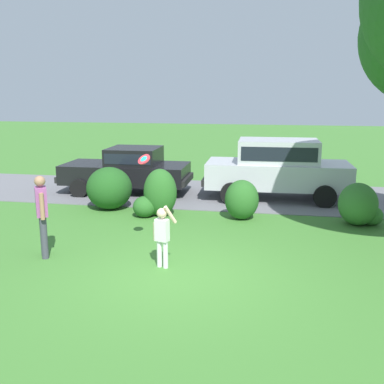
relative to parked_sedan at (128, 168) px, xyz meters
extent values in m
plane|color=#3D752D|center=(3.23, -6.71, -0.85)|extent=(80.00, 80.00, 0.00)
cube|color=slate|center=(3.23, 0.24, -0.84)|extent=(28.00, 4.40, 0.02)
ellipsoid|color=#1E511C|center=(0.13, -2.19, -0.22)|extent=(1.33, 1.31, 1.25)
ellipsoid|color=#286023|center=(1.79, -2.66, -0.18)|extent=(0.93, 0.81, 1.33)
ellipsoid|color=#286023|center=(1.39, -2.87, -0.55)|extent=(0.65, 0.65, 0.59)
ellipsoid|color=#286023|center=(4.05, -2.59, -0.30)|extent=(0.92, 0.86, 1.08)
ellipsoid|color=#33702B|center=(7.06, -2.58, -0.29)|extent=(1.00, 1.12, 1.11)
ellipsoid|color=#33702B|center=(7.45, -2.54, -0.60)|extent=(0.56, 0.56, 0.50)
cube|color=black|center=(-0.10, 0.00, -0.17)|extent=(4.23, 1.91, 0.64)
cube|color=black|center=(0.22, 0.00, 0.43)|extent=(1.71, 1.65, 0.56)
cube|color=black|center=(0.22, 0.00, 0.43)|extent=(1.57, 1.67, 0.34)
cylinder|color=black|center=(-1.38, -0.96, -0.55)|extent=(0.60, 0.23, 0.60)
cylinder|color=black|center=(-1.41, 0.92, -0.55)|extent=(0.60, 0.23, 0.60)
cylinder|color=black|center=(1.22, -0.92, -0.55)|extent=(0.60, 0.23, 0.60)
cylinder|color=black|center=(1.19, 0.96, -0.55)|extent=(0.60, 0.23, 0.60)
cube|color=black|center=(-2.24, -0.04, -0.33)|extent=(0.15, 1.75, 0.20)
cube|color=black|center=(2.04, 0.04, -0.33)|extent=(0.15, 1.75, 0.20)
cube|color=silver|center=(4.99, -0.01, -0.05)|extent=(4.54, 1.95, 0.80)
cube|color=silver|center=(4.99, -0.01, 0.71)|extent=(2.51, 1.68, 0.72)
cube|color=black|center=(4.99, -0.01, 0.71)|extent=(2.31, 1.69, 0.43)
cylinder|color=black|center=(3.62, -0.98, -0.51)|extent=(0.68, 0.24, 0.68)
cylinder|color=black|center=(3.58, 0.90, -0.51)|extent=(0.68, 0.24, 0.68)
cylinder|color=black|center=(6.41, -0.91, -0.51)|extent=(0.68, 0.24, 0.68)
cylinder|color=black|center=(6.37, 0.96, -0.51)|extent=(0.68, 0.24, 0.68)
cube|color=black|center=(2.70, -0.06, -0.25)|extent=(0.16, 1.75, 0.20)
cube|color=black|center=(7.28, 0.05, -0.25)|extent=(0.16, 1.75, 0.20)
cylinder|color=white|center=(2.71, -6.33, -0.57)|extent=(0.10, 0.10, 0.55)
cylinder|color=white|center=(2.84, -6.37, -0.57)|extent=(0.10, 0.10, 0.55)
cube|color=white|center=(2.77, -6.35, -0.08)|extent=(0.29, 0.23, 0.44)
sphere|color=beige|center=(2.77, -6.35, 0.26)|extent=(0.20, 0.20, 0.20)
cylinder|color=beige|center=(2.94, -6.34, 0.24)|extent=(0.24, 0.21, 0.39)
cylinder|color=beige|center=(2.62, -6.30, -0.13)|extent=(0.07, 0.07, 0.36)
cylinder|color=red|center=(2.19, -5.48, 1.17)|extent=(0.33, 0.25, 0.28)
cylinder|color=#1EB7B2|center=(2.19, -5.48, 1.18)|extent=(0.19, 0.14, 0.16)
cylinder|color=#3F3F4C|center=(0.25, -6.32, -0.40)|extent=(0.14, 0.14, 0.90)
cylinder|color=#3F3F4C|center=(0.14, -6.15, -0.40)|extent=(0.14, 0.14, 0.90)
cube|color=#994C8C|center=(0.19, -6.23, 0.35)|extent=(0.38, 0.42, 0.60)
sphere|color=#A37556|center=(0.19, -6.23, 0.78)|extent=(0.22, 0.22, 0.22)
cylinder|color=#A37556|center=(0.31, -6.42, 0.30)|extent=(0.09, 0.09, 0.55)
cylinder|color=#A37556|center=(0.08, -6.05, 0.30)|extent=(0.09, 0.09, 0.55)
camera|label=1|loc=(4.87, -14.52, 2.57)|focal=42.22mm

